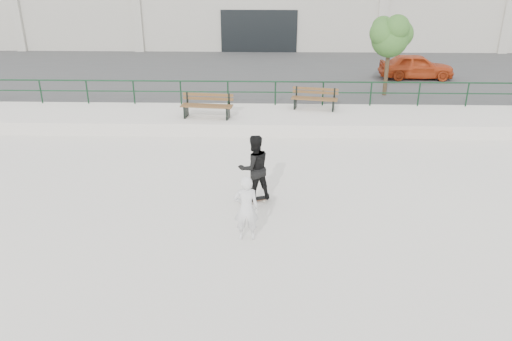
{
  "coord_description": "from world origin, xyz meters",
  "views": [
    {
      "loc": [
        0.78,
        -9.8,
        6.19
      ],
      "look_at": [
        0.44,
        2.0,
        1.19
      ],
      "focal_mm": 35.0,
      "sensor_mm": 36.0,
      "label": 1
    }
  ],
  "objects_px": {
    "red_car": "(416,66)",
    "bench_right": "(315,99)",
    "tree": "(391,35)",
    "seated_skater": "(246,208)",
    "standing_skater": "(254,168)",
    "skateboard": "(254,199)",
    "bench_left": "(207,106)"
  },
  "relations": [
    {
      "from": "tree",
      "to": "seated_skater",
      "type": "bearing_deg",
      "value": -115.54
    },
    {
      "from": "bench_right",
      "to": "standing_skater",
      "type": "bearing_deg",
      "value": -95.59
    },
    {
      "from": "bench_left",
      "to": "standing_skater",
      "type": "bearing_deg",
      "value": -66.38
    },
    {
      "from": "tree",
      "to": "skateboard",
      "type": "relative_size",
      "value": 4.45
    },
    {
      "from": "seated_skater",
      "to": "red_car",
      "type": "bearing_deg",
      "value": -120.83
    },
    {
      "from": "skateboard",
      "to": "standing_skater",
      "type": "relative_size",
      "value": 0.43
    },
    {
      "from": "bench_right",
      "to": "seated_skater",
      "type": "bearing_deg",
      "value": -93.07
    },
    {
      "from": "skateboard",
      "to": "bench_left",
      "type": "bearing_deg",
      "value": 87.86
    },
    {
      "from": "bench_left",
      "to": "skateboard",
      "type": "relative_size",
      "value": 2.56
    },
    {
      "from": "standing_skater",
      "to": "bench_right",
      "type": "bearing_deg",
      "value": -130.46
    },
    {
      "from": "tree",
      "to": "skateboard",
      "type": "bearing_deg",
      "value": -119.22
    },
    {
      "from": "skateboard",
      "to": "seated_skater",
      "type": "xyz_separation_m",
      "value": [
        -0.13,
        -1.98,
        0.74
      ]
    },
    {
      "from": "red_car",
      "to": "standing_skater",
      "type": "bearing_deg",
      "value": 150.28
    },
    {
      "from": "red_car",
      "to": "bench_right",
      "type": "bearing_deg",
      "value": 136.64
    },
    {
      "from": "bench_right",
      "to": "tree",
      "type": "relative_size",
      "value": 0.55
    },
    {
      "from": "bench_left",
      "to": "tree",
      "type": "height_order",
      "value": "tree"
    },
    {
      "from": "red_car",
      "to": "standing_skater",
      "type": "relative_size",
      "value": 2.01
    },
    {
      "from": "skateboard",
      "to": "seated_skater",
      "type": "bearing_deg",
      "value": -113.53
    },
    {
      "from": "tree",
      "to": "red_car",
      "type": "xyz_separation_m",
      "value": [
        2.28,
        3.47,
        -2.04
      ]
    },
    {
      "from": "bench_left",
      "to": "standing_skater",
      "type": "distance_m",
      "value": 6.66
    },
    {
      "from": "red_car",
      "to": "seated_skater",
      "type": "relative_size",
      "value": 2.28
    },
    {
      "from": "bench_right",
      "to": "standing_skater",
      "type": "xyz_separation_m",
      "value": [
        -2.23,
        -7.65,
        0.09
      ]
    },
    {
      "from": "tree",
      "to": "bench_right",
      "type": "bearing_deg",
      "value": -144.51
    },
    {
      "from": "seated_skater",
      "to": "tree",
      "type": "bearing_deg",
      "value": -119.01
    },
    {
      "from": "bench_left",
      "to": "skateboard",
      "type": "height_order",
      "value": "bench_left"
    },
    {
      "from": "standing_skater",
      "to": "tree",
      "type": "bearing_deg",
      "value": -143.41
    },
    {
      "from": "red_car",
      "to": "skateboard",
      "type": "xyz_separation_m",
      "value": [
        -7.91,
        -13.55,
        -1.06
      ]
    },
    {
      "from": "bench_right",
      "to": "skateboard",
      "type": "distance_m",
      "value": 8.02
    },
    {
      "from": "bench_left",
      "to": "red_car",
      "type": "distance_m",
      "value": 12.29
    },
    {
      "from": "tree",
      "to": "skateboard",
      "type": "height_order",
      "value": "tree"
    },
    {
      "from": "bench_left",
      "to": "skateboard",
      "type": "distance_m",
      "value": 6.72
    },
    {
      "from": "tree",
      "to": "red_car",
      "type": "bearing_deg",
      "value": 56.75
    }
  ]
}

